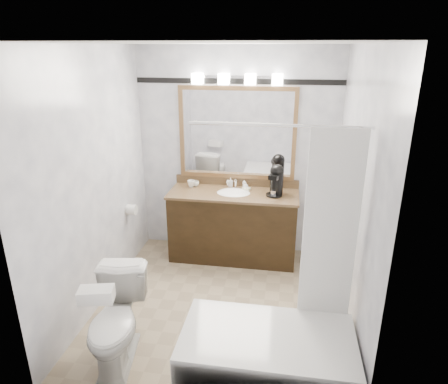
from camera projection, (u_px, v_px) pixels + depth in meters
The scene contains 15 objects.
room at pixel (219, 189), 3.63m from camera, with size 2.42×2.62×2.52m.
vanity at pixel (233, 224), 4.85m from camera, with size 1.53×0.58×0.97m.
mirror at pixel (237, 134), 4.73m from camera, with size 1.40×0.04×1.10m.
vanity_light_bar at pixel (237, 79), 4.46m from camera, with size 1.02×0.14×0.12m.
accent_stripe at pixel (238, 81), 4.54m from camera, with size 2.40×0.01×0.06m, color black.
bathtub at pixel (270, 352), 3.05m from camera, with size 1.30×0.75×1.96m.
tp_roll at pixel (132, 210), 4.60m from camera, with size 0.12×0.12×0.11m, color white.
toilet at pixel (116, 322), 3.23m from camera, with size 0.42×0.74×0.75m, color white.
tissue_box at pixel (96, 295), 2.85m from camera, with size 0.25×0.13×0.10m, color white.
coffee_maker at pixel (276, 179), 4.59m from camera, with size 0.20×0.23×0.36m.
cup_left at pixel (196, 184), 4.91m from camera, with size 0.08×0.08×0.07m, color white.
cup_right at pixel (191, 184), 4.88m from camera, with size 0.09×0.09×0.08m, color white.
soap_bottle_a at pixel (231, 182), 4.90m from camera, with size 0.05×0.05×0.11m, color white.
soap_bottle_b at pixel (245, 186), 4.81m from camera, with size 0.07×0.07×0.09m, color white.
soap_bar at pixel (246, 189), 4.79m from camera, with size 0.09×0.06×0.03m, color beige.
Camera 1 is at (0.59, -3.37, 2.47)m, focal length 32.00 mm.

